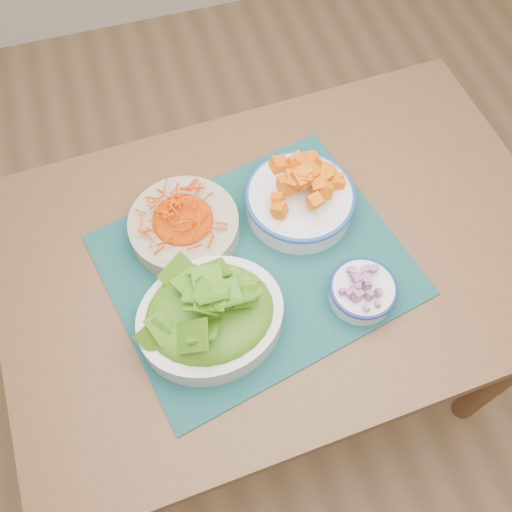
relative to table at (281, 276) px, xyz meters
The scene contains 7 objects.
ground 0.79m from the table, 40.10° to the right, with size 4.00×4.00×0.00m, color #A87B51.
table is the anchor object (origin of this frame).
placemat 0.13m from the table, 165.50° to the right, with size 0.54×0.44×0.00m, color #0D3233.
carrot_bowl 0.25m from the table, 152.67° to the left, with size 0.24×0.24×0.08m.
squash_bowl 0.19m from the table, 53.08° to the left, with size 0.26×0.26×0.11m.
lettuce_bowl 0.27m from the table, 146.59° to the right, with size 0.29×0.25×0.13m.
onion_bowl 0.23m from the table, 52.89° to the right, with size 0.14×0.14×0.06m.
Camera 1 is at (-0.56, -0.22, 1.71)m, focal length 40.00 mm.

